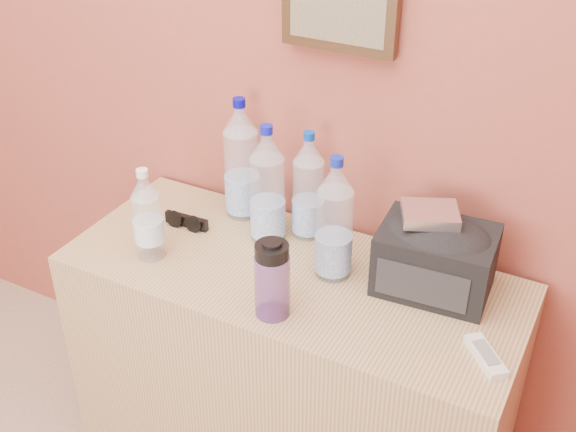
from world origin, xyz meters
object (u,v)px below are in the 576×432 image
object	(u,v)px
foil_packet	(430,214)
toiletry_bag	(436,256)
pet_large_d	(334,225)
ac_remote	(486,356)
dresser	(291,377)
pet_large_b	(267,191)
nalgene_bottle	(272,279)
sunglasses	(187,221)
pet_large_a	(241,165)
pet_small	(148,219)
pet_large_c	(308,191)

from	to	relation	value
foil_packet	toiletry_bag	bearing A→B (deg)	-15.51
pet_large_d	ac_remote	distance (m)	0.48
dresser	pet_large_b	size ratio (longest dim) A/B	3.53
pet_large_b	toiletry_bag	distance (m)	0.48
nalgene_bottle	sunglasses	xyz separation A→B (m)	(-0.40, 0.22, -0.08)
pet_large_a	pet_small	size ratio (longest dim) A/B	1.38
sunglasses	foil_packet	world-z (taller)	foil_packet
pet_large_b	toiletry_bag	bearing A→B (deg)	-0.22
foil_packet	sunglasses	bearing A→B (deg)	-174.62
pet_large_a	pet_large_c	world-z (taller)	pet_large_a
pet_small	ac_remote	bearing A→B (deg)	1.43
ac_remote	toiletry_bag	bearing A→B (deg)	-178.35
pet_large_c	toiletry_bag	distance (m)	0.40
pet_large_c	ac_remote	bearing A→B (deg)	-25.03
sunglasses	ac_remote	distance (m)	0.91
pet_large_a	toiletry_bag	bearing A→B (deg)	-7.77
ac_remote	pet_large_b	bearing A→B (deg)	-148.69
pet_large_b	pet_large_d	size ratio (longest dim) A/B	1.01
sunglasses	ac_remote	world-z (taller)	sunglasses
dresser	toiletry_bag	world-z (taller)	toiletry_bag
sunglasses	toiletry_bag	bearing A→B (deg)	1.63
toiletry_bag	pet_large_a	bearing A→B (deg)	167.93
pet_large_d	toiletry_bag	size ratio (longest dim) A/B	1.22
pet_large_b	sunglasses	distance (m)	0.28
pet_large_b	ac_remote	bearing A→B (deg)	-16.63
pet_large_c	sunglasses	world-z (taller)	pet_large_c
ac_remote	foil_packet	xyz separation A→B (m)	(-0.22, 0.20, 0.19)
pet_large_a	ac_remote	world-z (taller)	pet_large_a
pet_large_a	pet_large_c	xyz separation A→B (m)	(0.22, -0.01, -0.02)
nalgene_bottle	ac_remote	bearing A→B (deg)	9.27
pet_small	ac_remote	distance (m)	0.90
pet_large_b	pet_small	world-z (taller)	pet_large_b
sunglasses	ac_remote	xyz separation A→B (m)	(0.90, -0.14, -0.01)
toiletry_bag	foil_packet	bearing A→B (deg)	160.19
pet_large_b	pet_large_d	xyz separation A→B (m)	(0.23, -0.07, -0.00)
sunglasses	foil_packet	bearing A→B (deg)	2.51
nalgene_bottle	pet_small	bearing A→B (deg)	171.78
pet_large_c	toiletry_bag	world-z (taller)	pet_large_c
pet_large_c	sunglasses	size ratio (longest dim) A/B	2.33
pet_large_a	sunglasses	bearing A→B (deg)	-127.12
pet_large_d	nalgene_bottle	size ratio (longest dim) A/B	1.64
pet_large_b	pet_large_c	size ratio (longest dim) A/B	1.09
sunglasses	dresser	bearing A→B (deg)	-11.04
pet_large_a	dresser	bearing A→B (deg)	-36.31
ac_remote	foil_packet	world-z (taller)	foil_packet
pet_large_a	pet_large_d	xyz separation A→B (m)	(0.36, -0.15, -0.01)
pet_large_d	ac_remote	world-z (taller)	pet_large_d
foil_packet	pet_large_a	bearing A→B (deg)	172.64
ac_remote	toiletry_bag	distance (m)	0.28
pet_small	ac_remote	world-z (taller)	pet_small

